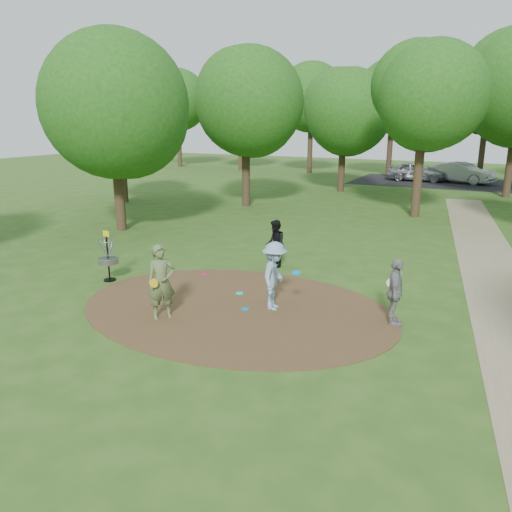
% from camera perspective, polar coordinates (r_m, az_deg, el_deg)
% --- Properties ---
extents(ground, '(100.00, 100.00, 0.00)m').
position_cam_1_polar(ground, '(12.98, -2.38, -5.95)').
color(ground, '#2D5119').
rests_on(ground, ground).
extents(dirt_clearing, '(8.40, 8.40, 0.02)m').
position_cam_1_polar(dirt_clearing, '(12.97, -2.38, -5.91)').
color(dirt_clearing, '#47301C').
rests_on(dirt_clearing, ground).
extents(parking_lot, '(14.00, 8.00, 0.01)m').
position_cam_1_polar(parking_lot, '(41.02, 21.12, 7.80)').
color(parking_lot, black).
rests_on(parking_lot, ground).
extents(player_observer_with_disc, '(0.78, 0.80, 1.85)m').
position_cam_1_polar(player_observer_with_disc, '(12.25, -10.75, -2.94)').
color(player_observer_with_disc, '#596A3D').
rests_on(player_observer_with_disc, ground).
extents(player_throwing_with_disc, '(1.11, 1.24, 1.77)m').
position_cam_1_polar(player_throwing_with_disc, '(12.63, 2.12, -2.30)').
color(player_throwing_with_disc, '#80A2BF').
rests_on(player_throwing_with_disc, ground).
extents(player_walking_with_disc, '(0.90, 0.96, 1.57)m').
position_cam_1_polar(player_walking_with_disc, '(16.29, 2.20, 1.41)').
color(player_walking_with_disc, black).
rests_on(player_walking_with_disc, ground).
extents(player_waiting_with_disc, '(0.57, 1.01, 1.62)m').
position_cam_1_polar(player_waiting_with_disc, '(12.13, 15.60, -4.01)').
color(player_waiting_with_disc, gray).
rests_on(player_waiting_with_disc, ground).
extents(disc_ground_cyan, '(0.22, 0.22, 0.02)m').
position_cam_1_polar(disc_ground_cyan, '(13.94, -1.88, -4.28)').
color(disc_ground_cyan, '#19C8C8').
rests_on(disc_ground_cyan, dirt_clearing).
extents(disc_ground_blue, '(0.22, 0.22, 0.02)m').
position_cam_1_polar(disc_ground_blue, '(12.82, -1.24, -6.07)').
color(disc_ground_blue, '#0B76C3').
rests_on(disc_ground_blue, dirt_clearing).
extents(disc_ground_red, '(0.22, 0.22, 0.02)m').
position_cam_1_polar(disc_ground_red, '(15.68, -5.99, -2.10)').
color(disc_ground_red, '#C91444').
rests_on(disc_ground_red, dirt_clearing).
extents(car_left, '(4.46, 2.00, 1.49)m').
position_cam_1_polar(car_left, '(41.43, 17.83, 9.19)').
color(car_left, '#A3A5AB').
rests_on(car_left, ground).
extents(car_right, '(5.03, 3.15, 1.56)m').
position_cam_1_polar(car_right, '(41.28, 22.39, 8.81)').
color(car_right, '#A1A2A8').
rests_on(car_right, ground).
extents(disc_golf_basket, '(0.63, 0.63, 1.54)m').
position_cam_1_polar(disc_golf_basket, '(15.50, -16.60, 0.38)').
color(disc_golf_basket, black).
rests_on(disc_golf_basket, ground).
extents(tree_ring, '(37.20, 45.71, 9.82)m').
position_cam_1_polar(tree_ring, '(22.10, 18.27, 16.23)').
color(tree_ring, '#332316').
rests_on(tree_ring, ground).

